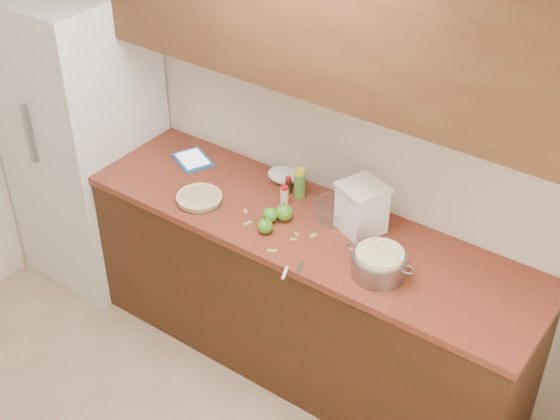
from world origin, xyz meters
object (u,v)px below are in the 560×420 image
Objects in this scene: flour_canister at (362,207)px; tablet at (193,160)px; pie at (199,198)px; colander at (379,263)px.

flour_canister reaches higher than tablet.
pie is at bearing -160.55° from flour_canister.
colander is 1.27× the size of flour_canister.
flour_canister reaches higher than colander.
flour_canister is at bearing 19.45° from pie.
flour_canister is (-0.24, 0.25, 0.07)m from colander.
colander reaches higher than tablet.
colander is (1.03, 0.03, 0.04)m from pie.
colander is at bearing 1.83° from pie.
flour_canister is (0.79, 0.28, 0.11)m from pie.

